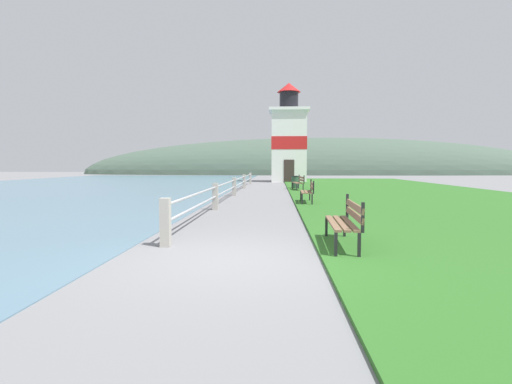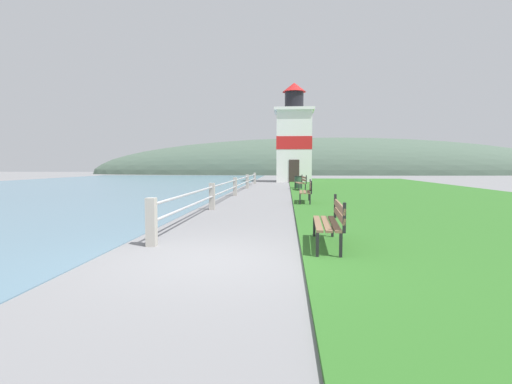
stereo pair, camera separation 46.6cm
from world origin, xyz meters
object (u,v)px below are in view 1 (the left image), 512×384
Objects in this scene: park_bench_midway at (308,190)px; park_bench_far at (299,182)px; park_bench_near at (346,219)px; trash_bin at (295,182)px; lighthouse at (289,140)px.

park_bench_midway is 0.95× the size of park_bench_far.
park_bench_far is (0.10, 16.57, -0.00)m from park_bench_near.
park_bench_near is 2.27× the size of trash_bin.
park_bench_near is at bearing 84.01° from park_bench_far.
park_bench_midway is at bearing -89.60° from lighthouse.
park_bench_far reaches higher than trash_bin.
trash_bin is (-0.04, 18.40, -0.12)m from park_bench_near.
park_bench_near is at bearing 91.87° from park_bench_midway.
park_bench_midway is 9.91m from trash_bin.
park_bench_far is at bearing -85.85° from trash_bin.
park_bench_midway is at bearing -87.58° from park_bench_near.
park_bench_near is 29.43m from lighthouse.
park_bench_midway reaches higher than trash_bin.
lighthouse is 11.36m from trash_bin.
park_bench_near is 8.49m from park_bench_midway.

